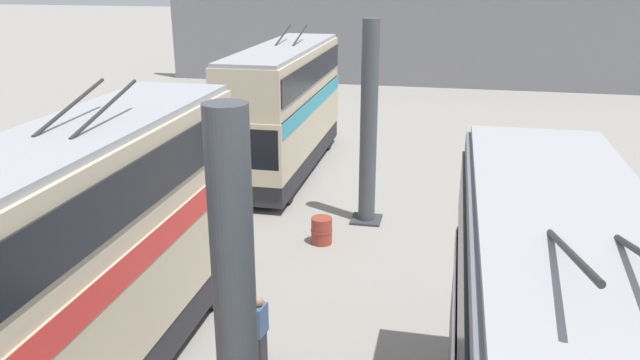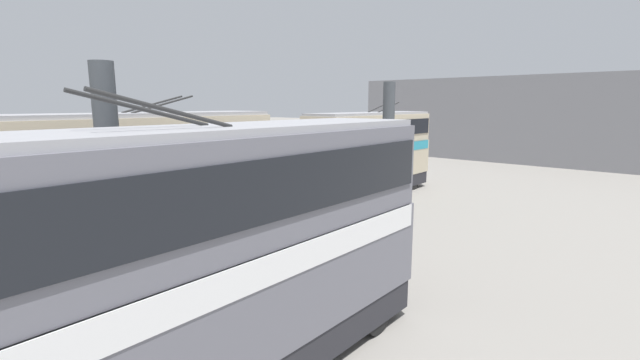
{
  "view_description": "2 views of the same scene",
  "coord_description": "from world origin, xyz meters",
  "views": [
    {
      "loc": [
        -5.85,
        -2.49,
        7.97
      ],
      "look_at": [
        9.48,
        0.79,
        2.59
      ],
      "focal_mm": 35.0,
      "sensor_mm": 36.0,
      "label": 1
    },
    {
      "loc": [
        -3.7,
        -10.36,
        5.56
      ],
      "look_at": [
        8.63,
        0.23,
        2.65
      ],
      "focal_mm": 24.0,
      "sensor_mm": 36.0,
      "label": 2
    }
  ],
  "objects": [
    {
      "name": "bus_left_near",
      "position": [
        1.0,
        -4.02,
        2.92
      ],
      "size": [
        9.84,
        2.54,
        5.78
      ],
      "color": "black",
      "rests_on": "ground_plane"
    },
    {
      "name": "ground_plane",
      "position": [
        0.0,
        0.0,
        0.0
      ],
      "size": [
        240.0,
        240.0,
        0.0
      ],
      "primitive_type": "plane",
      "color": "gray"
    },
    {
      "name": "person_aisle_midway",
      "position": [
        4.84,
        1.08,
        0.85
      ],
      "size": [
        0.45,
        0.3,
        1.62
      ],
      "rotation": [
        0.0,
        0.0,
        4.56
      ],
      "color": "#2D2D33",
      "rests_on": "ground_plane"
    },
    {
      "name": "oil_drum",
      "position": [
        11.1,
        1.08,
        0.41
      ],
      "size": [
        0.66,
        0.66,
        0.82
      ],
      "color": "#933828",
      "rests_on": "ground_plane"
    },
    {
      "name": "support_column_near",
      "position": [
        0.67,
        0.0,
        3.14
      ],
      "size": [
        0.97,
        0.97,
        6.52
      ],
      "color": "#42474C",
      "rests_on": "ground_plane"
    },
    {
      "name": "bus_right_mid",
      "position": [
        2.79,
        4.02,
        2.99
      ],
      "size": [
        11.44,
        2.54,
        5.86
      ],
      "color": "black",
      "rests_on": "ground_plane"
    },
    {
      "name": "support_column_far",
      "position": [
        13.13,
        0.0,
        3.14
      ],
      "size": [
        0.97,
        0.97,
        6.52
      ],
      "color": "#42474C",
      "rests_on": "ground_plane"
    },
    {
      "name": "depot_back_wall",
      "position": [
        38.12,
        0.0,
        4.05
      ],
      "size": [
        0.5,
        36.0,
        8.09
      ],
      "color": "slate",
      "rests_on": "ground_plane"
    },
    {
      "name": "bus_right_far",
      "position": [
        17.79,
        4.02,
        2.87
      ],
      "size": [
        10.08,
        2.54,
        5.66
      ],
      "color": "black",
      "rests_on": "ground_plane"
    }
  ]
}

